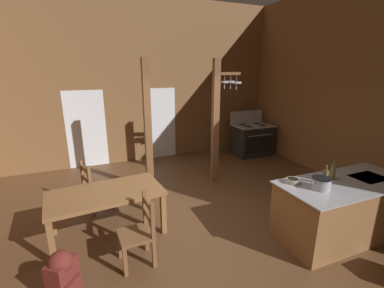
{
  "coord_description": "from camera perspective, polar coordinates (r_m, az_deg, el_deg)",
  "views": [
    {
      "loc": [
        -1.71,
        -3.55,
        2.55
      ],
      "look_at": [
        0.2,
        1.0,
        1.14
      ],
      "focal_mm": 24.37,
      "sensor_mm": 36.0,
      "label": 1
    }
  ],
  "objects": [
    {
      "name": "dining_table",
      "position": [
        4.34,
        -18.32,
        -10.92
      ],
      "size": [
        1.77,
        1.05,
        0.74
      ],
      "color": "olive",
      "rests_on": "ground_plane"
    },
    {
      "name": "wall_back",
      "position": [
        7.58,
        -9.94,
        13.19
      ],
      "size": [
        8.32,
        0.14,
        4.44
      ],
      "primitive_type": "cube",
      "color": "brown",
      "rests_on": "ground_plane"
    },
    {
      "name": "backpack",
      "position": [
        3.64,
        -26.5,
        -23.96
      ],
      "size": [
        0.39,
        0.39,
        0.6
      ],
      "color": "maroon",
      "rests_on": "ground_plane"
    },
    {
      "name": "glazed_panel_back_right",
      "position": [
        7.75,
        -6.68,
        4.47
      ],
      "size": [
        0.84,
        0.01,
        2.05
      ],
      "primitive_type": "cube",
      "color": "white",
      "rests_on": "ground_plane"
    },
    {
      "name": "wall_right",
      "position": [
        6.6,
        35.17,
        10.21
      ],
      "size": [
        0.14,
        8.31,
        4.44
      ],
      "primitive_type": "cube",
      "color": "brown",
      "rests_on": "ground_plane"
    },
    {
      "name": "bottle_short_on_counter",
      "position": [
        4.6,
        28.47,
        -5.35
      ],
      "size": [
        0.08,
        0.08,
        0.31
      ],
      "color": "brown",
      "rests_on": "kitchen_island"
    },
    {
      "name": "bottle_tall_on_counter",
      "position": [
        4.34,
        27.12,
        -6.41
      ],
      "size": [
        0.08,
        0.08,
        0.3
      ],
      "color": "brown",
      "rests_on": "kitchen_island"
    },
    {
      "name": "stockpot_on_counter",
      "position": [
        4.17,
        26.42,
        -7.73
      ],
      "size": [
        0.34,
        0.27,
        0.17
      ],
      "color": "#A8AAB2",
      "rests_on": "kitchen_island"
    },
    {
      "name": "ground_plane",
      "position": [
        4.73,
        2.62,
        -17.47
      ],
      "size": [
        8.32,
        8.31,
        0.1
      ],
      "primitive_type": "cube",
      "color": "brown"
    },
    {
      "name": "ladderback_chair_by_post",
      "position": [
        5.24,
        -20.51,
        -8.78
      ],
      "size": [
        0.55,
        0.55,
        0.95
      ],
      "color": "brown",
      "rests_on": "ground_plane"
    },
    {
      "name": "glazed_door_back_left",
      "position": [
        7.46,
        -22.12,
        2.95
      ],
      "size": [
        1.0,
        0.01,
        2.05
      ],
      "primitive_type": "cube",
      "color": "white",
      "rests_on": "ground_plane"
    },
    {
      "name": "stove_range",
      "position": [
        8.26,
        12.95,
        1.02
      ],
      "size": [
        1.14,
        0.83,
        1.32
      ],
      "color": "black",
      "rests_on": "ground_plane"
    },
    {
      "name": "support_post_center",
      "position": [
        5.52,
        -9.65,
        3.61
      ],
      "size": [
        0.14,
        0.14,
        2.79
      ],
      "color": "brown",
      "rests_on": "ground_plane"
    },
    {
      "name": "mixing_bowl_on_counter",
      "position": [
        4.23,
        21.23,
        -7.53
      ],
      "size": [
        0.2,
        0.2,
        0.07
      ],
      "color": "#B2A893",
      "rests_on": "kitchen_island"
    },
    {
      "name": "kitchen_island",
      "position": [
        4.83,
        30.16,
        -12.11
      ],
      "size": [
        2.17,
        0.98,
        0.91
      ],
      "color": "olive",
      "rests_on": "ground_plane"
    },
    {
      "name": "ladderback_chair_near_window",
      "position": [
        3.76,
        -11.44,
        -18.41
      ],
      "size": [
        0.46,
        0.46,
        0.95
      ],
      "color": "brown",
      "rests_on": "ground_plane"
    },
    {
      "name": "support_post_with_pot_rack",
      "position": [
        5.87,
        5.49,
        5.63
      ],
      "size": [
        0.67,
        0.25,
        2.79
      ],
      "color": "brown",
      "rests_on": "ground_plane"
    }
  ]
}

